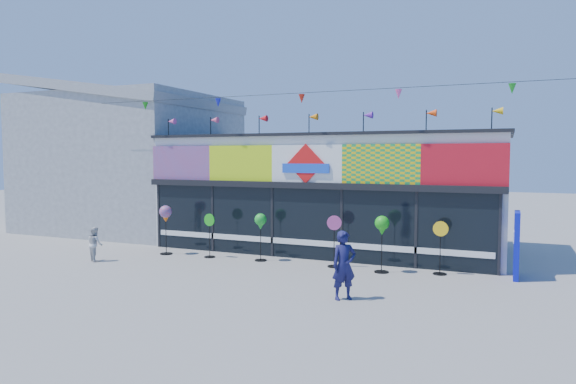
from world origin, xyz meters
The scene contains 12 objects.
ground centered at (0.00, 0.00, 0.00)m, with size 80.00×80.00×0.00m, color gray.
kite_shop centered at (0.00, 5.94, 2.05)m, with size 16.00×5.70×5.31m.
neighbour_building centered at (-10.00, 7.00, 3.20)m, with size 8.18×7.20×6.87m.
blue_sign centered at (6.23, 3.20, 0.92)m, with size 0.16×0.92×1.84m.
spinner_0 centered at (-4.69, 2.31, 1.34)m, with size 0.42×0.42×1.67m.
spinner_1 centered at (-3.03, 2.42, 0.77)m, with size 0.41×0.37×1.45m.
spinner_2 centered at (-1.24, 2.59, 1.22)m, with size 0.38×0.38×1.52m.
spinner_3 centered at (1.21, 2.63, 0.83)m, with size 0.43×0.40×1.56m.
spinner_4 centered at (2.69, 2.47, 1.31)m, with size 0.41×0.41×1.64m.
spinner_5 centered at (4.26, 2.88, 0.80)m, with size 0.42×0.39×1.51m.
adult_man centered at (2.51, -0.63, 0.80)m, with size 0.59×0.38×1.61m, color #171748.
child centered at (-6.08, 0.49, 0.55)m, with size 0.53×0.31×1.10m, color silver.
Camera 1 is at (5.94, -11.96, 3.34)m, focal length 32.00 mm.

